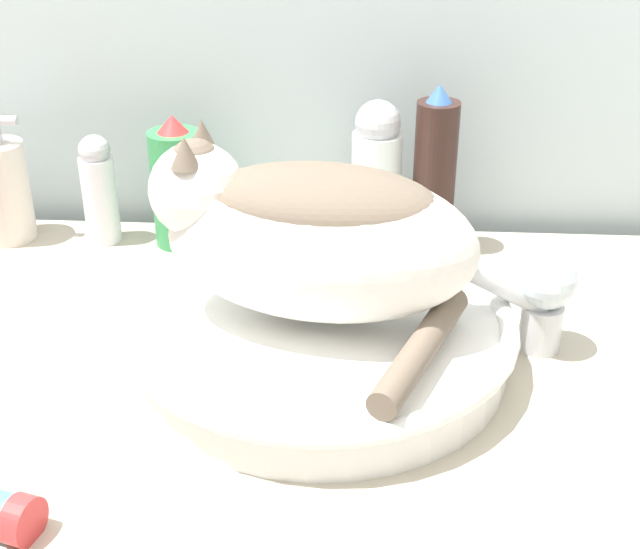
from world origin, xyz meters
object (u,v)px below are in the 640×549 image
Objects in this scene: hairspray_can_black at (434,175)px; spray_bottle_trigger at (177,186)px; faucet at (539,292)px; soap_pump_bottle at (2,190)px; lotion_bottle_white at (376,177)px; deodorant_stick at (99,189)px; cat at (310,231)px.

spray_bottle_trigger is (-0.33, 0.00, -0.02)m from hairspray_can_black.
spray_bottle_trigger reaches higher than faucet.
faucet is 0.70m from soap_pump_bottle.
soap_pump_bottle is 0.86× the size of lotion_bottle_white.
faucet is 0.29m from lotion_bottle_white.
lotion_bottle_white is 1.36× the size of deodorant_stick.
deodorant_stick is (-0.43, 0.00, -0.03)m from hairspray_can_black.
faucet is at bearing -23.84° from deodorant_stick.
lotion_bottle_white reaches higher than soap_pump_bottle.
hairspray_can_black is 1.50× the size of deodorant_stick.
hairspray_can_black is at bearing 0.00° from deodorant_stick.
spray_bottle_trigger reaches higher than soap_pump_bottle.
soap_pump_bottle is 0.23m from spray_bottle_trigger.
lotion_bottle_white is at bearing 180.00° from hairspray_can_black.
soap_pump_bottle is at bearing 180.00° from deodorant_stick.
spray_bottle_trigger is at bearing -38.52° from faucet.
deodorant_stick is (-0.36, 0.00, -0.03)m from lotion_bottle_white.
soap_pump_bottle reaches higher than faucet.
cat is 1.68× the size of lotion_bottle_white.
hairspray_can_black is at bearing -109.17° from cat.
faucet is at bearing -19.54° from soap_pump_bottle.
faucet is (0.23, 0.04, -0.08)m from cat.
hairspray_can_black is at bearing 0.00° from lotion_bottle_white.
lotion_bottle_white is 0.90× the size of hairspray_can_black.
soap_pump_bottle is (-0.66, 0.23, -0.00)m from faucet.
lotion_bottle_white is at bearing -63.61° from faucet.
hairspray_can_black reaches higher than soap_pump_bottle.
faucet is 0.67× the size of lotion_bottle_white.
spray_bottle_trigger is (0.10, 0.00, 0.01)m from deodorant_stick.
spray_bottle_trigger is (0.23, 0.00, 0.01)m from soap_pump_bottle.
spray_bottle_trigger is (-0.19, 0.27, -0.07)m from cat.
soap_pump_bottle is at bearing 180.00° from spray_bottle_trigger.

